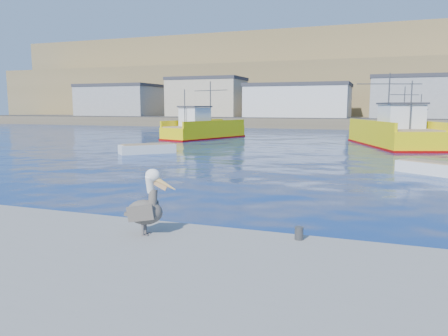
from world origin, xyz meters
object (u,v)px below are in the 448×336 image
trawler_yellow_a (203,130)px  boat_orange (408,127)px  trawler_yellow_b (393,134)px  skiff_mid (435,169)px  pelican (147,207)px  skiff_left (147,150)px

trawler_yellow_a → boat_orange: 25.62m
trawler_yellow_b → skiff_mid: bearing=-84.1°
trawler_yellow_b → skiff_mid: trawler_yellow_b is taller
boat_orange → pelican: 50.20m
trawler_yellow_a → pelican: 38.62m
trawler_yellow_a → skiff_mid: trawler_yellow_a is taller
boat_orange → skiff_mid: bearing=-90.5°
trawler_yellow_b → skiff_left: 21.97m
skiff_mid → boat_orange: bearing=89.5°
trawler_yellow_a → skiff_left: size_ratio=2.81×
boat_orange → skiff_left: 35.33m
boat_orange → pelican: bearing=-99.3°
skiff_mid → skiff_left: bearing=168.3°
trawler_yellow_b → pelican: bearing=-100.4°
trawler_yellow_b → skiff_mid: (1.76, -16.97, -0.85)m
trawler_yellow_b → skiff_left: bearing=-143.9°
trawler_yellow_a → boat_orange: (21.83, 13.42, 0.01)m
pelican → skiff_left: bearing=119.9°
trawler_yellow_b → boat_orange: (2.05, 16.33, -0.11)m
trawler_yellow_a → trawler_yellow_b: (19.77, -2.91, 0.11)m
trawler_yellow_b → boat_orange: 16.46m
pelican → boat_orange: bearing=80.7°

